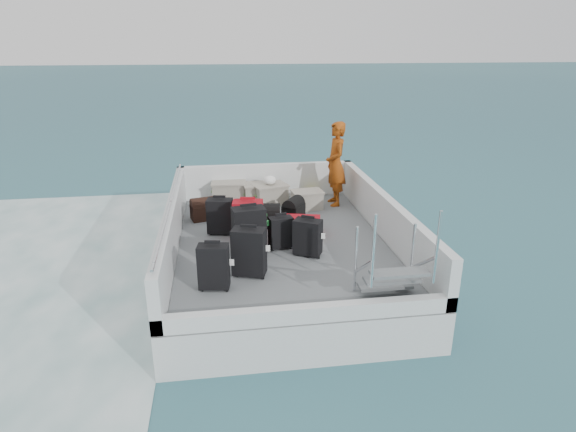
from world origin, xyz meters
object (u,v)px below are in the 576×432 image
(crate_3, at_px, (307,201))
(suitcase_0, at_px, (214,267))
(suitcase_4, at_px, (249,231))
(suitcase_2, at_px, (220,217))
(crate_0, at_px, (229,192))
(suitcase_3, at_px, (249,253))
(suitcase_6, at_px, (308,238))
(suitcase_5, at_px, (248,221))
(suitcase_8, at_px, (300,226))
(crate_2, at_px, (270,195))
(crate_1, at_px, (260,194))
(suitcase_7, at_px, (281,233))
(passenger, at_px, (336,164))

(crate_3, bearing_deg, suitcase_0, -120.81)
(suitcase_0, relative_size, suitcase_4, 0.85)
(suitcase_2, relative_size, crate_0, 0.94)
(suitcase_3, distance_m, suitcase_6, 1.07)
(suitcase_3, xyz_separation_m, crate_3, (1.31, 2.68, -0.18))
(suitcase_0, height_order, suitcase_4, suitcase_4)
(suitcase_5, distance_m, crate_3, 1.87)
(suitcase_6, height_order, suitcase_8, suitcase_6)
(crate_2, xyz_separation_m, crate_3, (0.68, -0.40, -0.02))
(suitcase_3, relative_size, suitcase_8, 1.03)
(suitcase_0, relative_size, suitcase_6, 1.09)
(suitcase_6, relative_size, crate_1, 0.93)
(suitcase_3, bearing_deg, crate_2, 96.48)
(suitcase_3, distance_m, crate_1, 3.23)
(suitcase_5, bearing_deg, crate_0, 105.20)
(suitcase_0, xyz_separation_m, crate_1, (0.91, 3.52, -0.13))
(crate_0, height_order, crate_2, crate_0)
(suitcase_3, relative_size, crate_3, 1.25)
(suitcase_5, bearing_deg, crate_3, 56.69)
(suitcase_7, xyz_separation_m, crate_1, (-0.12, 2.33, -0.07))
(suitcase_2, distance_m, crate_1, 1.77)
(suitcase_3, xyz_separation_m, crate_0, (-0.18, 3.35, -0.15))
(crate_0, relative_size, passenger, 0.39)
(suitcase_3, bearing_deg, suitcase_8, 74.57)
(suitcase_2, distance_m, passenger, 2.66)
(suitcase_4, height_order, suitcase_5, suitcase_4)
(suitcase_8, relative_size, crate_0, 1.04)
(suitcase_2, relative_size, suitcase_6, 1.07)
(suitcase_7, height_order, crate_0, suitcase_7)
(suitcase_4, distance_m, passenger, 2.85)
(suitcase_7, distance_m, crate_1, 2.34)
(suitcase_2, distance_m, suitcase_3, 1.67)
(suitcase_4, bearing_deg, passenger, 40.13)
(suitcase_0, distance_m, crate_1, 3.64)
(crate_1, bearing_deg, suitcase_0, -104.56)
(suitcase_6, height_order, crate_3, suitcase_6)
(suitcase_0, relative_size, crate_3, 1.12)
(suitcase_3, height_order, passenger, passenger)
(crate_2, bearing_deg, passenger, -8.56)
(suitcase_0, height_order, suitcase_6, suitcase_0)
(suitcase_3, height_order, suitcase_8, suitcase_3)
(crate_0, distance_m, passenger, 2.23)
(suitcase_7, relative_size, crate_1, 0.85)
(suitcase_4, height_order, passenger, passenger)
(suitcase_7, bearing_deg, crate_2, 77.68)
(suitcase_6, distance_m, crate_3, 2.17)
(suitcase_0, bearing_deg, suitcase_6, 40.35)
(suitcase_3, distance_m, suitcase_8, 1.76)
(suitcase_5, bearing_deg, passenger, 49.33)
(suitcase_7, xyz_separation_m, suitcase_8, (0.41, 0.59, -0.13))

